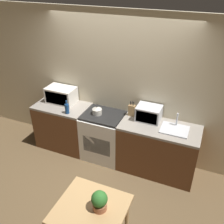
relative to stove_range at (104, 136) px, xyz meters
The scene contains 13 objects.
ground_plane 0.79m from the stove_range, 76.74° to the right, with size 16.00×16.00×0.00m, color brown.
wall_back 0.93m from the stove_range, 66.32° to the left, with size 10.00×0.06×2.60m.
counter_left_run 0.85m from the stove_range, behind, with size 0.99×0.62×0.90m.
counter_right_run 1.00m from the stove_range, ahead, with size 1.29×0.62×0.90m.
stove_range is the anchor object (origin of this frame).
kettle 0.53m from the stove_range, 166.70° to the right, with size 0.17×0.17×0.17m.
microwave 1.10m from the stove_range, behind, with size 0.54×0.34×0.29m.
bottle 0.84m from the stove_range, 161.03° to the right, with size 0.07×0.07×0.25m.
knife_block 0.74m from the stove_range, 19.40° to the left, with size 0.11×0.07×0.27m.
toaster_oven 0.97m from the stove_range, ahead, with size 0.40×0.31×0.25m.
sink_basin 1.32m from the stove_range, ahead, with size 0.43×0.35×0.24m.
dining_table 1.84m from the stove_range, 69.85° to the right, with size 0.80×0.74×0.75m.
potted_plant 1.89m from the stove_range, 66.59° to the right, with size 0.18×0.18×0.26m.
Camera 1 is at (1.45, -2.73, 3.12)m, focal length 40.00 mm.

